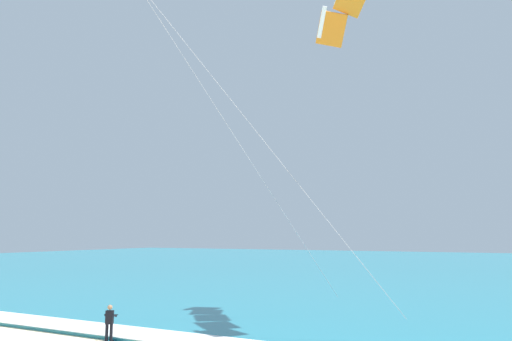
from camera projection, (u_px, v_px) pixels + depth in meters
name	position (u px, v px, depth m)	size (l,w,h in m)	color
sea	(405.00, 265.00, 73.34)	(200.00, 120.00, 0.20)	teal
surf_foam	(180.00, 338.00, 21.23)	(200.00, 2.31, 0.04)	white
kitesurfer	(110.00, 322.00, 21.35)	(0.67, 0.66, 1.69)	black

